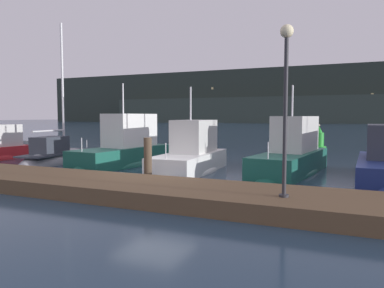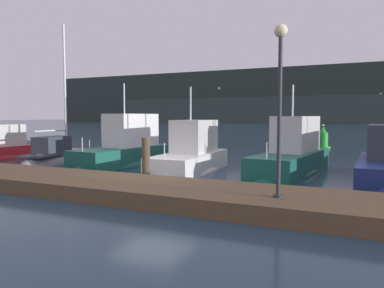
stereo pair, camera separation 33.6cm
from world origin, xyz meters
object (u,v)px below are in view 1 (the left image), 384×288
Objects in this scene: sailboat_berth_3 at (58,160)px; motorboat_berth_6 at (291,161)px; motorboat_berth_5 at (191,161)px; rowboat_adrift at (21,144)px; channel_buoy at (319,140)px; motorboat_berth_4 at (124,155)px; dock_lamppost at (286,83)px.

sailboat_berth_3 is 1.15× the size of motorboat_berth_6.
motorboat_berth_5 is 2.23× the size of rowboat_adrift.
motorboat_berth_5 is 15.28m from channel_buoy.
channel_buoy is (7.83, 14.12, 0.18)m from motorboat_berth_4.
motorboat_berth_4 reaches higher than motorboat_berth_5.
motorboat_berth_4 is at bearing 144.95° from dock_lamppost.
sailboat_berth_3 is 3.76m from motorboat_berth_4.
motorboat_berth_5 is 0.85× the size of motorboat_berth_6.
motorboat_berth_5 is at bearing -104.91° from channel_buoy.
channel_buoy is (3.93, 14.76, 0.21)m from motorboat_berth_5.
motorboat_berth_6 is at bearing -17.27° from rowboat_adrift.
motorboat_berth_5 is 22.23m from rowboat_adrift.
dock_lamppost is (5.02, -5.62, 2.75)m from motorboat_berth_5.
motorboat_berth_5 reaches higher than channel_buoy.
dock_lamppost is 29.42m from rowboat_adrift.
motorboat_berth_4 is at bearing 8.48° from sailboat_berth_3.
rowboat_adrift is (-24.26, -5.78, -0.66)m from channel_buoy.
sailboat_berth_3 is 1.93× the size of dock_lamppost.
dock_lamppost reaches higher than rowboat_adrift.
motorboat_berth_5 is at bearing -23.83° from rowboat_adrift.
dock_lamppost is 1.56× the size of rowboat_adrift.
motorboat_berth_6 is (4.07, 1.40, 0.07)m from motorboat_berth_5.
sailboat_berth_3 is at bearing 155.68° from dock_lamppost.
rowboat_adrift is at bearing 145.05° from sailboat_berth_3.
sailboat_berth_3 is at bearing -171.52° from motorboat_berth_4.
sailboat_berth_3 is at bearing -173.61° from motorboat_berth_6.
motorboat_berth_6 is at bearing -89.41° from channel_buoy.
motorboat_berth_6 is 7.57m from dock_lamppost.
channel_buoy reaches higher than rowboat_adrift.
motorboat_berth_5 is 8.02m from dock_lamppost.
motorboat_berth_5 is at bearing 131.76° from dock_lamppost.
motorboat_berth_6 reaches higher than rowboat_adrift.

